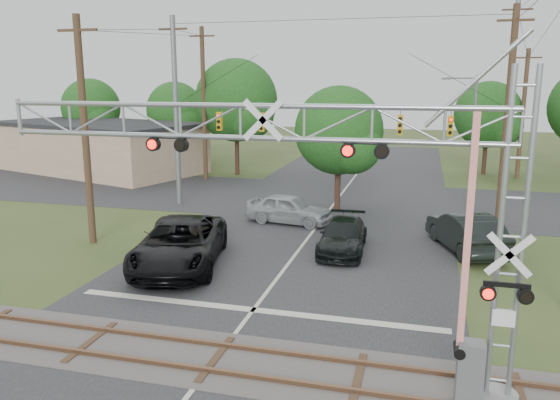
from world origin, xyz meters
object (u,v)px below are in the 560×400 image
(pickup_black, at_px, (180,244))
(car_dark, at_px, (343,236))
(sedan_silver, at_px, (289,209))
(crossing_gantry, at_px, (340,193))
(traffic_signal_span, at_px, (345,117))
(commercial_building, at_px, (99,146))
(streetlight, at_px, (470,134))

(pickup_black, bearing_deg, car_dark, 17.95)
(car_dark, distance_m, sedan_silver, 5.61)
(crossing_gantry, xyz_separation_m, pickup_black, (-7.84, 7.47, -4.07))
(crossing_gantry, xyz_separation_m, traffic_signal_span, (-2.56, 18.36, 0.61))
(traffic_signal_span, distance_m, pickup_black, 12.98)
(pickup_black, bearing_deg, commercial_building, 116.25)
(car_dark, bearing_deg, commercial_building, 141.34)
(pickup_black, height_order, car_dark, pickup_black)
(crossing_gantry, bearing_deg, commercial_building, 131.36)
(crossing_gantry, relative_size, sedan_silver, 2.84)
(sedan_silver, xyz_separation_m, streetlight, (9.68, 6.94, 3.69))
(car_dark, xyz_separation_m, sedan_silver, (-3.61, 4.29, 0.09))
(traffic_signal_span, height_order, car_dark, traffic_signal_span)
(commercial_building, distance_m, streetlight, 30.72)
(pickup_black, bearing_deg, traffic_signal_span, 50.97)
(pickup_black, bearing_deg, sedan_silver, 58.20)
(traffic_signal_span, bearing_deg, sedan_silver, -132.55)
(pickup_black, height_order, streetlight, streetlight)
(streetlight, bearing_deg, car_dark, -118.40)
(crossing_gantry, relative_size, pickup_black, 1.90)
(traffic_signal_span, xyz_separation_m, streetlight, (7.13, 4.17, -1.18))
(traffic_signal_span, xyz_separation_m, sedan_silver, (-2.54, -2.77, -4.86))
(car_dark, relative_size, streetlight, 0.62)
(car_dark, height_order, sedan_silver, sedan_silver)
(commercial_building, xyz_separation_m, streetlight, (29.97, -6.32, 2.38))
(pickup_black, relative_size, sedan_silver, 1.50)
(traffic_signal_span, xyz_separation_m, pickup_black, (-5.29, -10.89, -4.69))
(traffic_signal_span, distance_m, streetlight, 8.34)
(sedan_silver, bearing_deg, commercial_building, 65.53)
(crossing_gantry, height_order, commercial_building, crossing_gantry)
(streetlight, bearing_deg, commercial_building, 168.10)
(commercial_building, bearing_deg, traffic_signal_span, -6.93)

